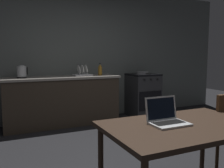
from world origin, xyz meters
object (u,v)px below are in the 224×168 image
stove_oven (143,94)px  frying_pan (143,73)px  dining_table (183,132)px  laptop (167,119)px  bottle (100,70)px  dish_rack (82,73)px  electric_kettle (22,72)px

stove_oven → frying_pan: bearing=-132.2°
stove_oven → dining_table: bearing=-116.0°
laptop → bottle: 2.87m
laptop → bottle: size_ratio=1.32×
stove_oven → bottle: bottle is taller
frying_pan → dish_rack: size_ratio=1.29×
dining_table → laptop: bearing=149.9°
electric_kettle → bottle: bottle is taller
frying_pan → dish_rack: 1.36m
laptop → stove_oven: bearing=73.3°
stove_oven → frying_pan: frying_pan is taller
stove_oven → bottle: (-1.03, -0.05, 0.57)m
bottle → frying_pan: size_ratio=0.55×
electric_kettle → dish_rack: bearing=-0.0°
bottle → dish_rack: bottle is taller
dining_table → bottle: size_ratio=5.59×
stove_oven → laptop: (-1.55, -2.85, 0.31)m
electric_kettle → dish_rack: electric_kettle is taller
laptop → frying_pan: 3.22m
dining_table → laptop: size_ratio=4.24×
dining_table → electric_kettle: (-1.06, 2.93, 0.37)m
dining_table → electric_kettle: size_ratio=6.18×
bottle → dish_rack: size_ratio=0.71×
stove_oven → dish_rack: bearing=179.9°
electric_kettle → frying_pan: bearing=-0.6°
electric_kettle → dish_rack: size_ratio=0.65×
electric_kettle → bottle: bearing=-2.0°
laptop → dish_rack: (0.16, 2.86, 0.20)m
bottle → dining_table: bearing=-97.8°
dining_table → laptop: laptop is taller
dining_table → stove_oven: bearing=64.0°
laptop → dish_rack: 2.87m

